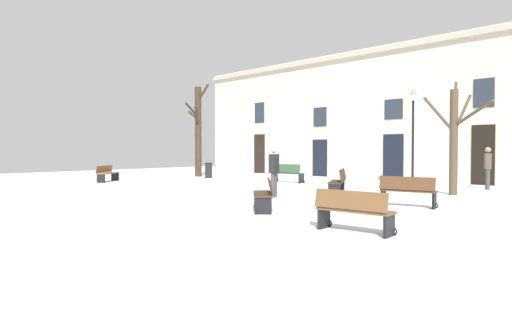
% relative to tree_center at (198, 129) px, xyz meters
% --- Properties ---
extents(ground_plane, '(38.36, 38.36, 0.00)m').
position_rel_tree_center_xyz_m(ground_plane, '(7.33, -4.43, -2.88)').
color(ground_plane, white).
extents(building_facade, '(23.97, 0.60, 7.28)m').
position_rel_tree_center_xyz_m(building_facade, '(7.34, 5.49, 0.81)').
color(building_facade, beige).
rests_on(building_facade, ground).
extents(tree_center, '(2.04, 1.81, 5.54)m').
position_rel_tree_center_xyz_m(tree_center, '(0.00, 0.00, 0.00)').
color(tree_center, '#382B1E').
rests_on(tree_center, ground).
extents(tree_left_of_center, '(2.35, 1.78, 4.18)m').
position_rel_tree_center_xyz_m(tree_left_of_center, '(14.99, -0.11, -0.76)').
color(tree_left_of_center, '#4C3D2D').
rests_on(tree_left_of_center, ground).
extents(streetlamp, '(0.30, 0.30, 4.20)m').
position_rel_tree_center_xyz_m(streetlamp, '(12.49, 2.05, -0.33)').
color(streetlamp, black).
rests_on(streetlamp, ground).
extents(litter_bin, '(0.43, 0.43, 0.88)m').
position_rel_tree_center_xyz_m(litter_bin, '(1.55, -0.45, -2.44)').
color(litter_bin, black).
rests_on(litter_bin, ground).
extents(bench_by_litter_bin, '(1.28, 1.81, 0.94)m').
position_rel_tree_center_xyz_m(bench_by_litter_bin, '(11.88, -2.82, -2.40)').
color(bench_by_litter_bin, '#3D2819').
rests_on(bench_by_litter_bin, ground).
extents(bench_back_to_back_right, '(1.60, 0.74, 0.88)m').
position_rel_tree_center_xyz_m(bench_back_to_back_right, '(15.25, -4.43, -2.42)').
color(bench_back_to_back_right, '#51331E').
rests_on(bench_back_to_back_right, ground).
extents(bench_near_lamp, '(1.43, 1.43, 0.85)m').
position_rel_tree_center_xyz_m(bench_near_lamp, '(12.77, -7.75, -2.44)').
color(bench_near_lamp, '#3D2819').
rests_on(bench_near_lamp, ground).
extents(bench_near_center_tree, '(1.59, 0.62, 0.85)m').
position_rel_tree_center_xyz_m(bench_near_center_tree, '(16.13, -8.77, -2.45)').
color(bench_near_center_tree, brown).
rests_on(bench_near_center_tree, ground).
extents(bench_far_corner, '(1.37, 1.61, 0.83)m').
position_rel_tree_center_xyz_m(bench_far_corner, '(0.02, -5.84, -2.45)').
color(bench_far_corner, brown).
rests_on(bench_far_corner, ground).
extents(bench_back_to_back_left, '(1.78, 0.65, 0.93)m').
position_rel_tree_center_xyz_m(bench_back_to_back_left, '(6.95, 0.11, -2.41)').
color(bench_back_to_back_left, '#2D4C33').
rests_on(bench_back_to_back_left, ground).
extents(person_crossing_plaza, '(0.36, 0.44, 1.74)m').
position_rel_tree_center_xyz_m(person_crossing_plaza, '(15.22, 3.02, -1.91)').
color(person_crossing_plaza, '#403D3A').
rests_on(person_crossing_plaza, ground).
extents(person_by_shop_door, '(0.31, 0.42, 1.75)m').
position_rel_tree_center_xyz_m(person_by_shop_door, '(10.86, -5.22, -1.91)').
color(person_by_shop_door, '#403D3A').
rests_on(person_by_shop_door, ground).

